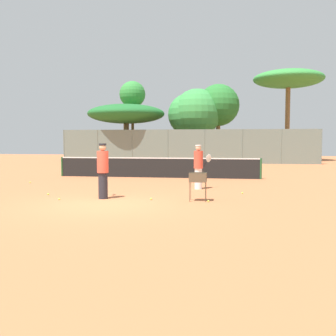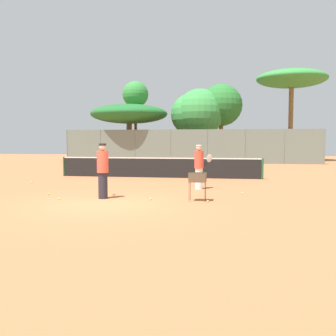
{
  "view_description": "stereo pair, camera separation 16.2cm",
  "coord_description": "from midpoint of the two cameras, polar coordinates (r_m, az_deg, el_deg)",
  "views": [
    {
      "loc": [
        3.87,
        -11.57,
        2.0
      ],
      "look_at": [
        1.64,
        2.25,
        1.0
      ],
      "focal_mm": 42.0,
      "sensor_mm": 36.0,
      "label": 1
    },
    {
      "loc": [
        4.03,
        -11.54,
        2.0
      ],
      "look_at": [
        1.64,
        2.25,
        1.0
      ],
      "focal_mm": 42.0,
      "sensor_mm": 36.0,
      "label": 2
    }
  ],
  "objects": [
    {
      "name": "ground_plane",
      "position": [
        12.37,
        -9.63,
        -5.27
      ],
      "size": [
        80.0,
        80.0,
        0.0
      ],
      "primitive_type": "plane",
      "color": "#B7663D"
    },
    {
      "name": "tennis_net",
      "position": [
        20.9,
        -1.77,
        0.12
      ],
      "size": [
        10.87,
        0.1,
        1.07
      ],
      "color": "#26592D",
      "rests_on": "ground_plane"
    },
    {
      "name": "back_fence",
      "position": [
        34.04,
        2.48,
        3.16
      ],
      "size": [
        22.46,
        0.08,
        2.92
      ],
      "color": "slate",
      "rests_on": "ground_plane"
    },
    {
      "name": "tree_0",
      "position": [
        37.63,
        -6.21,
        7.76
      ],
      "size": [
        7.25,
        7.25,
        5.37
      ],
      "color": "brown",
      "rests_on": "ground_plane"
    },
    {
      "name": "tree_1",
      "position": [
        40.48,
        -5.3,
        10.48
      ],
      "size": [
        2.62,
        2.62,
        7.93
      ],
      "color": "brown",
      "rests_on": "ground_plane"
    },
    {
      "name": "tree_2",
      "position": [
        38.29,
        7.2,
        8.99
      ],
      "size": [
        4.0,
        4.0,
        7.33
      ],
      "color": "brown",
      "rests_on": "ground_plane"
    },
    {
      "name": "tree_3",
      "position": [
        37.93,
        2.97,
        7.72
      ],
      "size": [
        4.07,
        4.07,
        6.46
      ],
      "color": "brown",
      "rests_on": "ground_plane"
    },
    {
      "name": "tree_4",
      "position": [
        37.68,
        4.12,
        7.95
      ],
      "size": [
        4.56,
        4.56,
        6.86
      ],
      "color": "brown",
      "rests_on": "ground_plane"
    },
    {
      "name": "tree_5",
      "position": [
        39.86,
        16.95,
        12.15
      ],
      "size": [
        6.59,
        6.59,
        8.62
      ],
      "color": "brown",
      "rests_on": "ground_plane"
    },
    {
      "name": "player_white_outfit",
      "position": [
        16.01,
        4.16,
        0.27
      ],
      "size": [
        0.73,
        0.72,
        1.81
      ],
      "rotation": [
        0.0,
        0.0,
        0.77
      ],
      "color": "white",
      "rests_on": "ground_plane"
    },
    {
      "name": "player_red_cap",
      "position": [
        13.53,
        -9.78,
        -0.31
      ],
      "size": [
        0.51,
        0.9,
        1.88
      ],
      "rotation": [
        0.0,
        0.0,
        1.98
      ],
      "color": "#26262D",
      "rests_on": "ground_plane"
    },
    {
      "name": "ball_cart",
      "position": [
        12.86,
        4.05,
        -1.71
      ],
      "size": [
        0.56,
        0.41,
        0.93
      ],
      "color": "brown",
      "rests_on": "ground_plane"
    },
    {
      "name": "tennis_ball_0",
      "position": [
        14.88,
        10.43,
        -3.58
      ],
      "size": [
        0.07,
        0.07,
        0.07
      ],
      "primitive_type": "sphere",
      "color": "#D1E54C",
      "rests_on": "ground_plane"
    },
    {
      "name": "tennis_ball_1",
      "position": [
        13.66,
        -15.84,
        -4.35
      ],
      "size": [
        0.07,
        0.07,
        0.07
      ],
      "primitive_type": "sphere",
      "color": "#D1E54C",
      "rests_on": "ground_plane"
    },
    {
      "name": "tennis_ball_2",
      "position": [
        13.18,
        -2.83,
        -4.5
      ],
      "size": [
        0.07,
        0.07,
        0.07
      ],
      "primitive_type": "sphere",
      "color": "#D1E54C",
      "rests_on": "ground_plane"
    },
    {
      "name": "tennis_ball_3",
      "position": [
        19.41,
        -19.61,
        -1.97
      ],
      "size": [
        0.07,
        0.07,
        0.07
      ],
      "primitive_type": "sphere",
      "color": "#D1E54C",
      "rests_on": "ground_plane"
    },
    {
      "name": "tennis_ball_4",
      "position": [
        12.74,
        5.51,
        -4.81
      ],
      "size": [
        0.07,
        0.07,
        0.07
      ],
      "primitive_type": "sphere",
      "color": "#D1E54C",
      "rests_on": "ground_plane"
    },
    {
      "name": "tennis_ball_5",
      "position": [
        14.99,
        -17.3,
        -3.64
      ],
      "size": [
        0.07,
        0.07,
        0.07
      ],
      "primitive_type": "sphere",
      "color": "#D1E54C",
      "rests_on": "ground_plane"
    },
    {
      "name": "parked_car",
      "position": [
        38.67,
        -5.5,
        2.07
      ],
      "size": [
        4.2,
        1.7,
        1.6
      ],
      "color": "#B2B7BC",
      "rests_on": "ground_plane"
    }
  ]
}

